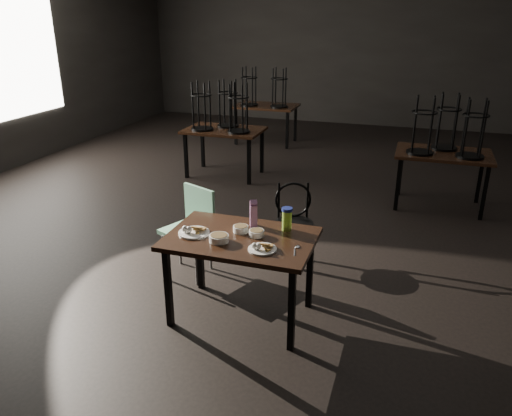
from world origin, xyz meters
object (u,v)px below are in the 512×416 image
(juice_carton, at_px, (254,214))
(school_chair, at_px, (192,223))
(water_bottle, at_px, (287,219))
(main_table, at_px, (241,245))
(bentwood_chair, at_px, (294,217))

(juice_carton, bearing_deg, school_chair, 155.04)
(juice_carton, xyz_separation_m, school_chair, (-0.76, 0.35, -0.33))
(juice_carton, distance_m, water_bottle, 0.29)
(water_bottle, height_order, school_chair, water_bottle)
(main_table, bearing_deg, juice_carton, 82.18)
(main_table, xyz_separation_m, school_chair, (-0.72, 0.59, -0.14))
(water_bottle, relative_size, school_chair, 0.23)
(juice_carton, bearing_deg, main_table, -97.82)
(juice_carton, xyz_separation_m, water_bottle, (0.29, 0.01, -0.01))
(water_bottle, height_order, bentwood_chair, water_bottle)
(bentwood_chair, bearing_deg, main_table, -117.63)
(bentwood_chair, bearing_deg, school_chair, -167.51)
(water_bottle, xyz_separation_m, school_chair, (-1.05, 0.34, -0.32))
(main_table, height_order, water_bottle, water_bottle)
(school_chair, bearing_deg, juice_carton, -1.55)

